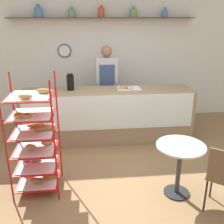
% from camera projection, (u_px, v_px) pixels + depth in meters
% --- Properties ---
extents(ground_plane, '(14.00, 14.00, 0.00)m').
position_uv_depth(ground_plane, '(115.00, 172.00, 4.05)').
color(ground_plane, olive).
extents(back_wall, '(10.00, 0.30, 2.70)m').
position_uv_depth(back_wall, '(103.00, 59.00, 5.87)').
color(back_wall, white).
rests_on(back_wall, ground_plane).
extents(display_counter, '(3.15, 0.71, 0.99)m').
position_uv_depth(display_counter, '(108.00, 115.00, 5.00)').
color(display_counter, '#937A5B').
rests_on(display_counter, ground_plane).
extents(pastry_rack, '(0.61, 0.56, 1.60)m').
position_uv_depth(pastry_rack, '(35.00, 141.00, 3.43)').
color(pastry_rack, '#B71414').
rests_on(pastry_rack, ground_plane).
extents(person_worker, '(0.43, 0.23, 1.73)m').
position_uv_depth(person_worker, '(107.00, 84.00, 5.40)').
color(person_worker, '#282833').
rests_on(person_worker, ground_plane).
extents(cafe_table, '(0.63, 0.63, 0.73)m').
position_uv_depth(cafe_table, '(180.00, 158.00, 3.38)').
color(cafe_table, '#262628').
rests_on(cafe_table, ground_plane).
extents(coffee_carafe, '(0.13, 0.13, 0.31)m').
position_uv_depth(coffee_carafe, '(70.00, 82.00, 4.78)').
color(coffee_carafe, black).
rests_on(coffee_carafe, display_counter).
extents(donut_tray_counter, '(0.42, 0.30, 0.05)m').
position_uv_depth(donut_tray_counter, '(128.00, 88.00, 4.91)').
color(donut_tray_counter, white).
rests_on(donut_tray_counter, display_counter).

